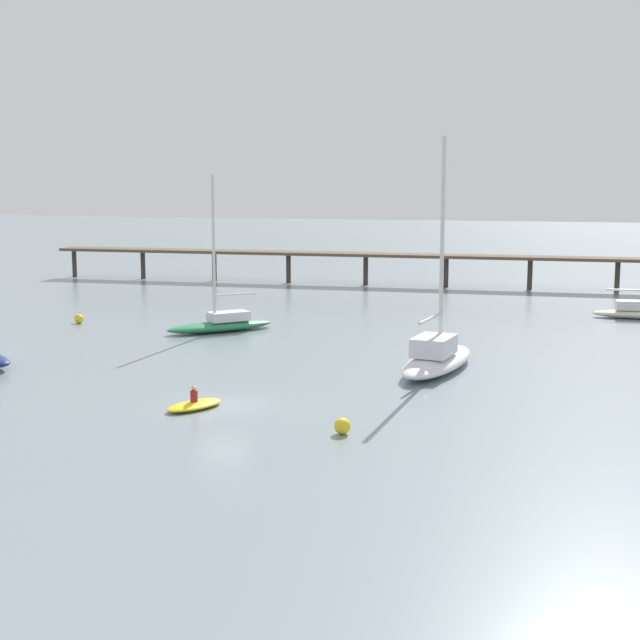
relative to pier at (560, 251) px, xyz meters
name	(u,v)px	position (x,y,z in m)	size (l,w,h in m)	color
ground_plane	(223,405)	(-15.37, -52.22, -3.85)	(400.00, 400.00, 0.00)	gray
pier	(560,251)	(0.00, 0.00, 0.00)	(77.11, 5.79, 6.48)	brown
sailboat_white	(437,356)	(-6.39, -41.40, -3.01)	(4.34, 10.04, 13.36)	white
sailboat_cream	(638,311)	(6.27, -17.49, -3.21)	(7.28, 2.01, 9.35)	beige
sailboat_green	(222,322)	(-23.39, -31.81, -3.17)	(7.30, 7.29, 11.23)	#287F4C
dinghy_yellow	(194,405)	(-16.47, -53.26, -3.65)	(2.73, 3.45, 1.14)	yellow
mooring_buoy_mid	(79,319)	(-35.30, -31.23, -3.50)	(0.71, 0.71, 0.71)	yellow
mooring_buoy_near	(342,426)	(-8.51, -55.70, -3.49)	(0.73, 0.73, 0.73)	yellow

